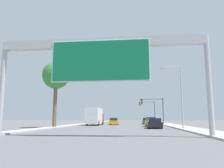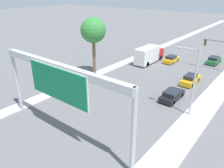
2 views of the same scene
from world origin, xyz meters
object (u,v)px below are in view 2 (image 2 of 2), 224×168
(car_near_center, at_px, (172,95))
(street_lamp_right, at_px, (192,77))
(sign_gantry, at_px, (59,80))
(car_far_left, at_px, (191,79))
(truck_box_primary, at_px, (149,55))
(car_mid_center, at_px, (171,59))
(traffic_light_near_intersection, at_px, (220,50))
(palm_tree_background, at_px, (93,31))
(car_near_right, at_px, (214,60))

(car_near_center, relative_size, street_lamp_right, 0.55)
(street_lamp_right, bearing_deg, sign_gantry, -124.98)
(sign_gantry, bearing_deg, car_far_left, 76.09)
(sign_gantry, bearing_deg, truck_box_primary, 101.28)
(car_mid_center, bearing_deg, car_near_center, -65.22)
(sign_gantry, relative_size, car_mid_center, 3.99)
(car_far_left, xyz_separation_m, street_lamp_right, (3.01, -9.38, 4.09))
(traffic_light_near_intersection, bearing_deg, truck_box_primary, -162.53)
(car_far_left, height_order, traffic_light_near_intersection, traffic_light_near_intersection)
(street_lamp_right, bearing_deg, car_mid_center, 119.59)
(car_near_center, bearing_deg, palm_tree_background, 179.57)
(car_near_right, xyz_separation_m, street_lamp_right, (3.01, -22.18, 4.12))
(car_far_left, xyz_separation_m, truck_box_primary, (-10.50, 5.12, 0.96))
(car_mid_center, distance_m, truck_box_primary, 4.80)
(car_near_right, bearing_deg, traffic_light_near_intersection, -67.51)
(car_near_center, relative_size, car_mid_center, 1.06)
(street_lamp_right, bearing_deg, truck_box_primary, 132.97)
(palm_tree_background, bearing_deg, street_lamp_right, -8.46)
(palm_tree_background, bearing_deg, traffic_light_near_intersection, 44.77)
(car_near_right, relative_size, car_near_center, 0.97)
(car_near_right, xyz_separation_m, palm_tree_background, (-14.27, -19.61, 6.93))
(street_lamp_right, bearing_deg, palm_tree_background, 171.54)
(car_mid_center, height_order, street_lamp_right, street_lamp_right)
(sign_gantry, height_order, car_near_center, sign_gantry)
(car_far_left, bearing_deg, truck_box_primary, 154.00)
(car_far_left, bearing_deg, palm_tree_background, -154.48)
(car_far_left, xyz_separation_m, car_mid_center, (-7.00, 8.25, -0.05))
(car_near_center, distance_m, palm_tree_background, 15.88)
(car_near_center, relative_size, car_far_left, 0.96)
(traffic_light_near_intersection, bearing_deg, palm_tree_background, -135.23)
(sign_gantry, xyz_separation_m, car_near_center, (5.25, 14.28, -5.57))
(traffic_light_near_intersection, relative_size, palm_tree_background, 0.58)
(truck_box_primary, xyz_separation_m, traffic_light_near_intersection, (12.10, 3.81, 2.20))
(car_far_left, distance_m, street_lamp_right, 10.67)
(car_mid_center, bearing_deg, truck_box_primary, -138.23)
(sign_gantry, distance_m, car_far_left, 22.52)
(car_far_left, distance_m, car_mid_center, 10.82)
(truck_box_primary, bearing_deg, car_near_center, -48.91)
(traffic_light_near_intersection, relative_size, street_lamp_right, 0.70)
(car_far_left, xyz_separation_m, traffic_light_near_intersection, (1.60, 8.93, 3.16))
(traffic_light_near_intersection, bearing_deg, street_lamp_right, -85.59)
(car_far_left, bearing_deg, car_near_center, -90.00)
(sign_gantry, xyz_separation_m, street_lamp_right, (8.26, 11.81, -1.41))
(sign_gantry, xyz_separation_m, traffic_light_near_intersection, (6.85, 30.13, -2.34))
(traffic_light_near_intersection, height_order, palm_tree_background, palm_tree_background)
(car_near_right, distance_m, traffic_light_near_intersection, 5.26)
(car_near_right, bearing_deg, palm_tree_background, -126.04)
(car_far_left, relative_size, street_lamp_right, 0.58)
(traffic_light_near_intersection, distance_m, palm_tree_background, 22.66)
(car_mid_center, bearing_deg, sign_gantry, -86.60)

